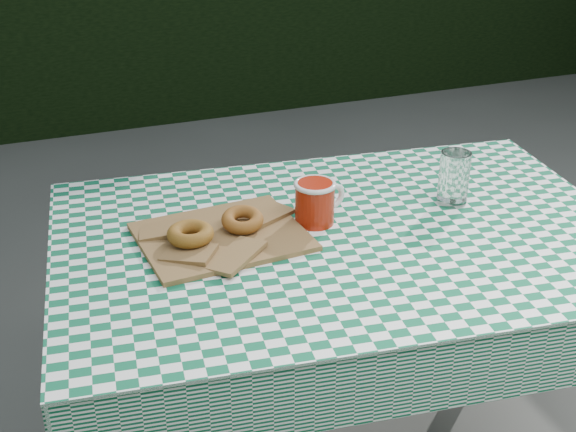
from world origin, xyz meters
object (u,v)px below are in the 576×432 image
Objects in this scene: table at (338,375)px; coffee_mug at (315,203)px; drinking_glass at (454,178)px; paper_bag at (222,235)px.

coffee_mug is at bearing 127.35° from table.
drinking_glass is (0.33, -0.02, 0.01)m from coffee_mug.
table is 0.44m from coffee_mug.
table is at bearing -76.18° from coffee_mug.
drinking_glass is (0.29, 0.05, 0.44)m from table.
drinking_glass reaches higher than table.
paper_bag is 0.55m from drinking_glass.
drinking_glass is (0.54, -0.02, 0.05)m from paper_bag.
table is 3.58× the size of paper_bag.
paper_bag reaches higher than table.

